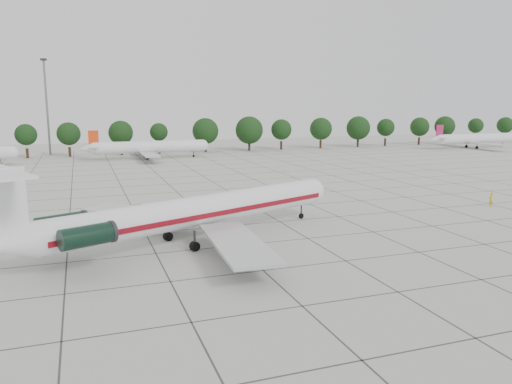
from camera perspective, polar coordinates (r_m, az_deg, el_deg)
ground at (r=60.46m, az=2.70°, el=-3.40°), size 260.00×260.00×0.00m
apron_joints at (r=74.24m, az=-1.66°, el=-0.81°), size 170.00×170.00×0.02m
main_airliner at (r=50.60m, az=-8.12°, el=-2.38°), size 38.30×28.89×9.32m
ground_crew at (r=76.02m, az=25.26°, el=-0.78°), size 0.86×0.73×1.99m
bg_airliner_c at (r=129.24m, az=-12.13°, el=5.02°), size 28.24×27.20×7.40m
bg_airliner_e at (r=169.39m, az=23.68°, el=5.59°), size 28.24×27.20×7.40m
tree_line at (r=140.02m, az=-15.20°, el=6.55°), size 249.86×8.44×10.22m
floodlight_mast at (r=146.58m, az=-22.82°, el=9.51°), size 1.60×1.60×25.45m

